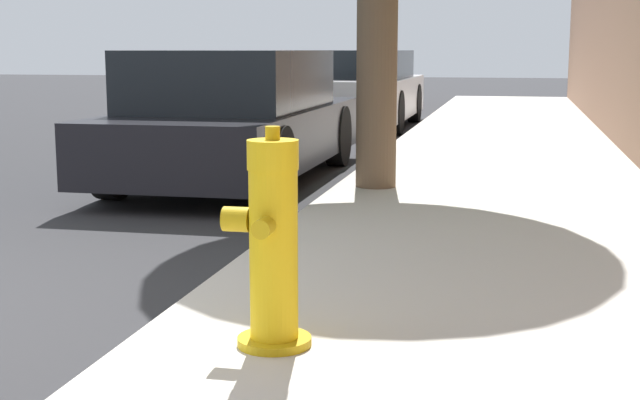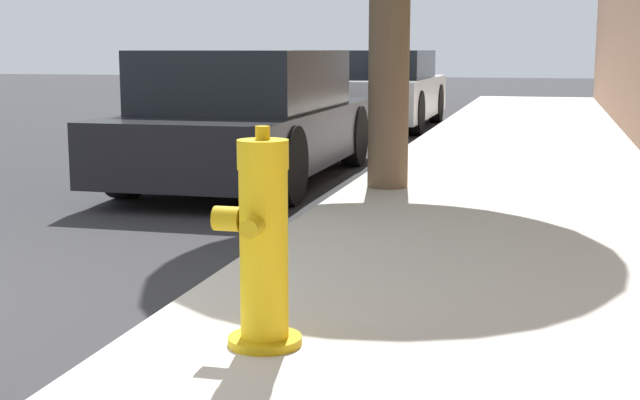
# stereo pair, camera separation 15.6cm
# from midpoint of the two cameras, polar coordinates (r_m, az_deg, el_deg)

# --- Properties ---
(sidewalk_slab) EXTENTS (2.79, 40.00, 0.14)m
(sidewalk_slab) POSITION_cam_midpoint_polar(r_m,az_deg,el_deg) (3.69, 8.14, -10.51)
(sidewalk_slab) COLOR beige
(sidewalk_slab) RESTS_ON ground_plane
(fire_hydrant) EXTENTS (0.36, 0.38, 0.90)m
(fire_hydrant) POSITION_cam_midpoint_polar(r_m,az_deg,el_deg) (3.59, -4.31, -2.98)
(fire_hydrant) COLOR #C39C11
(fire_hydrant) RESTS_ON sidewalk_slab
(parked_car_near) EXTENTS (1.72, 4.39, 1.32)m
(parked_car_near) POSITION_cam_midpoint_polar(r_m,az_deg,el_deg) (9.09, -5.84, 5.24)
(parked_car_near) COLOR black
(parked_car_near) RESTS_ON ground_plane
(parked_car_mid) EXTENTS (1.86, 4.15, 1.32)m
(parked_car_mid) POSITION_cam_midpoint_polar(r_m,az_deg,el_deg) (15.42, 2.15, 7.09)
(parked_car_mid) COLOR #B7B7BC
(parked_car_mid) RESTS_ON ground_plane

